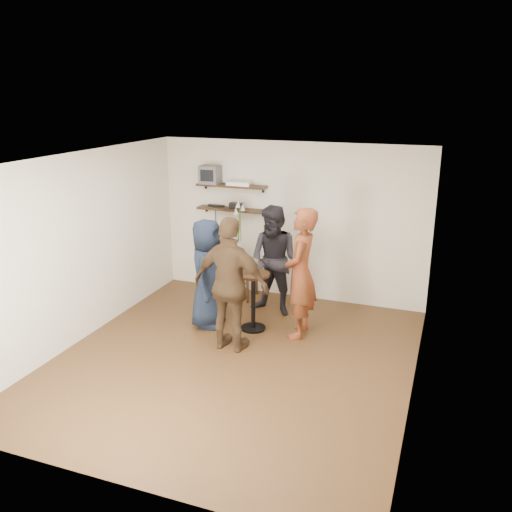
{
  "coord_description": "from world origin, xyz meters",
  "views": [
    {
      "loc": [
        2.48,
        -5.85,
        3.39
      ],
      "look_at": [
        0.17,
        0.4,
        1.33
      ],
      "focal_mm": 38.0,
      "sensor_mm": 36.0,
      "label": 1
    }
  ],
  "objects": [
    {
      "name": "wine_glass_bl",
      "position": [
        -0.11,
        1.07,
        1.0
      ],
      "size": [
        0.07,
        0.07,
        0.2
      ],
      "color": "silver",
      "rests_on": "drinks_table"
    },
    {
      "name": "room",
      "position": [
        0.0,
        0.0,
        1.3
      ],
      "size": [
        4.58,
        5.08,
        2.68
      ],
      "color": "#492E17",
      "rests_on": "ground"
    },
    {
      "name": "person_plaid",
      "position": [
        0.59,
        1.06,
        0.93
      ],
      "size": [
        0.5,
        0.71,
        1.86
      ],
      "primitive_type": "imported",
      "rotation": [
        0.0,
        0.0,
        -1.48
      ],
      "color": "red",
      "rests_on": "room"
    },
    {
      "name": "wine_glass_fr",
      "position": [
        -0.04,
        0.97,
        1.01
      ],
      "size": [
        0.07,
        0.07,
        0.21
      ],
      "color": "silver",
      "rests_on": "drinks_table"
    },
    {
      "name": "shelf_lower",
      "position": [
        -1.0,
        2.38,
        1.45
      ],
      "size": [
        1.2,
        0.25,
        0.04
      ],
      "primitive_type": "cube",
      "color": "black",
      "rests_on": "room"
    },
    {
      "name": "dvd_deck",
      "position": [
        -0.84,
        2.38,
        1.9
      ],
      "size": [
        0.4,
        0.24,
        0.06
      ],
      "primitive_type": "cube",
      "color": "silver",
      "rests_on": "shelf_upper"
    },
    {
      "name": "person_dark",
      "position": [
        0.01,
        1.68,
        0.86
      ],
      "size": [
        0.92,
        0.77,
        1.72
      ],
      "primitive_type": "imported",
      "rotation": [
        0.0,
        0.0,
        -0.15
      ],
      "color": "black",
      "rests_on": "room"
    },
    {
      "name": "vase_lilies",
      "position": [
        -0.76,
        2.12,
        0.98
      ],
      "size": [
        0.2,
        0.21,
        1.04
      ],
      "rotation": [
        0.0,
        0.0,
        -0.22
      ],
      "color": "white",
      "rests_on": "side_table"
    },
    {
      "name": "person_brown",
      "position": [
        -0.15,
        0.31,
        0.92
      ],
      "size": [
        1.11,
        0.53,
        1.83
      ],
      "primitive_type": "imported",
      "rotation": [
        0.0,
        0.0,
        3.06
      ],
      "color": "#47321E",
      "rests_on": "room"
    },
    {
      "name": "wine_glass_br",
      "position": [
        -0.07,
        0.99,
        1.0
      ],
      "size": [
        0.07,
        0.07,
        0.2
      ],
      "color": "silver",
      "rests_on": "drinks_table"
    },
    {
      "name": "person_navy",
      "position": [
        -0.78,
        0.91,
        0.81
      ],
      "size": [
        0.61,
        0.85,
        1.63
      ],
      "primitive_type": "imported",
      "rotation": [
        0.0,
        0.0,
        1.7
      ],
      "color": "black",
      "rests_on": "room"
    },
    {
      "name": "side_table",
      "position": [
        -0.76,
        2.13,
        0.54
      ],
      "size": [
        0.65,
        0.65,
        0.65
      ],
      "rotation": [
        0.0,
        0.0,
        -0.22
      ],
      "color": "black",
      "rests_on": "room"
    },
    {
      "name": "shelf_upper",
      "position": [
        -1.0,
        2.38,
        1.85
      ],
      "size": [
        1.2,
        0.25,
        0.04
      ],
      "primitive_type": "cube",
      "color": "black",
      "rests_on": "room"
    },
    {
      "name": "drinks_table",
      "position": [
        -0.1,
        1.0,
        0.56
      ],
      "size": [
        0.47,
        0.47,
        0.87
      ],
      "color": "black",
      "rests_on": "room"
    },
    {
      "name": "crt_monitor",
      "position": [
        -1.38,
        2.38,
        2.02
      ],
      "size": [
        0.32,
        0.3,
        0.3
      ],
      "primitive_type": "cube",
      "color": "#59595B",
      "rests_on": "shelf_upper"
    },
    {
      "name": "radio",
      "position": [
        -0.92,
        2.38,
        1.52
      ],
      "size": [
        0.22,
        0.1,
        0.1
      ],
      "primitive_type": "cube",
      "color": "black",
      "rests_on": "shelf_lower"
    },
    {
      "name": "wine_glass_fl",
      "position": [
        -0.18,
        0.95,
        1.01
      ],
      "size": [
        0.07,
        0.07,
        0.2
      ],
      "color": "silver",
      "rests_on": "drinks_table"
    },
    {
      "name": "power_strip",
      "position": [
        -1.31,
        2.42,
        1.48
      ],
      "size": [
        0.3,
        0.05,
        0.03
      ],
      "primitive_type": "cube",
      "color": "black",
      "rests_on": "shelf_lower"
    }
  ]
}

